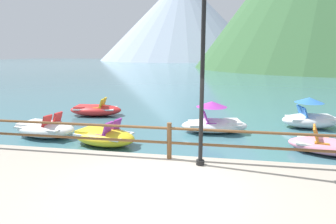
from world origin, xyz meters
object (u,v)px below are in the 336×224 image
object	(u,v)px
pedal_boat_0	(310,118)
pedal_boat_5	(214,122)
pedal_boat_3	(45,128)
pedal_boat_4	(96,110)
pedal_boat_1	(328,146)
lamp_post	(203,59)
pedal_boat_2	(104,136)

from	to	relation	value
pedal_boat_0	pedal_boat_5	world-z (taller)	pedal_boat_0
pedal_boat_3	pedal_boat_4	bearing A→B (deg)	85.02
pedal_boat_1	pedal_boat_4	size ratio (longest dim) A/B	0.94
pedal_boat_0	pedal_boat_4	xyz separation A→B (m)	(-9.83, 0.67, -0.14)
pedal_boat_5	pedal_boat_1	bearing A→B (deg)	-27.82
pedal_boat_4	pedal_boat_5	bearing A→B (deg)	-19.23
lamp_post	pedal_boat_3	distance (m)	7.08
lamp_post	pedal_boat_2	size ratio (longest dim) A/B	1.68
pedal_boat_5	pedal_boat_3	bearing A→B (deg)	-164.62
pedal_boat_0	pedal_boat_1	world-z (taller)	pedal_boat_0
pedal_boat_0	pedal_boat_1	distance (m)	3.28
pedal_boat_0	pedal_boat_4	size ratio (longest dim) A/B	0.89
pedal_boat_2	pedal_boat_5	xyz separation A→B (m)	(3.68, 2.26, 0.10)
pedal_boat_2	pedal_boat_3	world-z (taller)	pedal_boat_3
pedal_boat_1	pedal_boat_5	xyz separation A→B (m)	(-3.53, 1.86, 0.15)
pedal_boat_0	pedal_boat_3	bearing A→B (deg)	-163.03
pedal_boat_3	pedal_boat_0	bearing A→B (deg)	16.97
pedal_boat_0	pedal_boat_1	xyz separation A→B (m)	(-0.40, -3.25, -0.18)
pedal_boat_0	pedal_boat_3	distance (m)	10.62
pedal_boat_1	pedal_boat_2	world-z (taller)	pedal_boat_2
lamp_post	pedal_boat_1	xyz separation A→B (m)	(3.80, 2.60, -2.70)
pedal_boat_0	pedal_boat_5	bearing A→B (deg)	-160.57
pedal_boat_5	pedal_boat_0	bearing A→B (deg)	19.43
pedal_boat_3	pedal_boat_2	bearing A→B (deg)	-12.13
pedal_boat_2	pedal_boat_4	bearing A→B (deg)	117.23
lamp_post	pedal_boat_0	size ratio (longest dim) A/B	1.79
pedal_boat_2	pedal_boat_5	bearing A→B (deg)	31.59
pedal_boat_2	pedal_boat_5	size ratio (longest dim) A/B	0.91
pedal_boat_3	lamp_post	bearing A→B (deg)	-24.78
pedal_boat_3	pedal_boat_5	size ratio (longest dim) A/B	0.95
pedal_boat_0	pedal_boat_2	bearing A→B (deg)	-154.38
pedal_boat_0	pedal_boat_5	size ratio (longest dim) A/B	0.86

